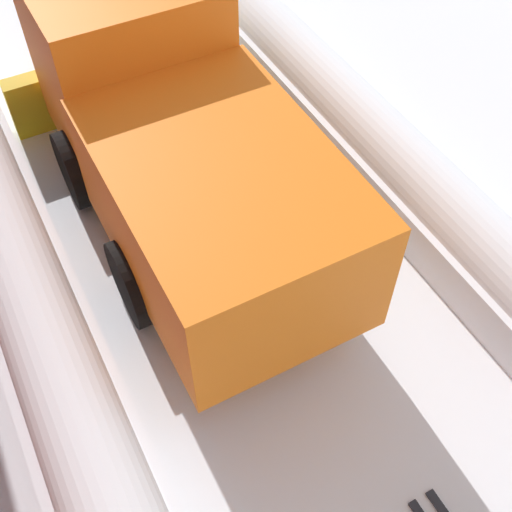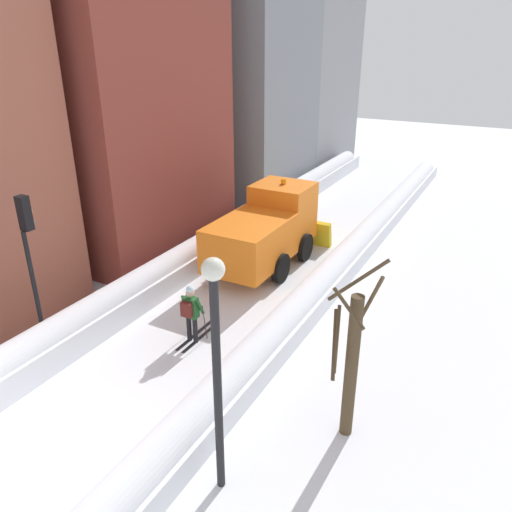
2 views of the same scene
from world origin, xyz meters
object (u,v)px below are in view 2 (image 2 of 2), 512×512
plow_truck (267,229)px  street_lamp (216,352)px  skier (191,311)px  bare_tree_near (351,361)px  traffic_light_pole (30,248)px

plow_truck → street_lamp: (4.00, -9.74, 1.68)m
plow_truck → skier: bearing=-84.6°
plow_truck → bare_tree_near: bearing=-51.6°
plow_truck → skier: size_ratio=3.31×
skier → street_lamp: bearing=-48.7°
plow_truck → street_lamp: size_ratio=1.21×
skier → plow_truck: bearing=95.4°
traffic_light_pole → skier: bearing=36.0°
street_lamp → traffic_light_pole: bearing=166.8°
traffic_light_pole → plow_truck: bearing=71.7°
skier → bare_tree_near: 5.39m
skier → street_lamp: street_lamp is taller
skier → traffic_light_pole: traffic_light_pole is taller
skier → traffic_light_pole: size_ratio=0.39×
street_lamp → plow_truck: bearing=112.4°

